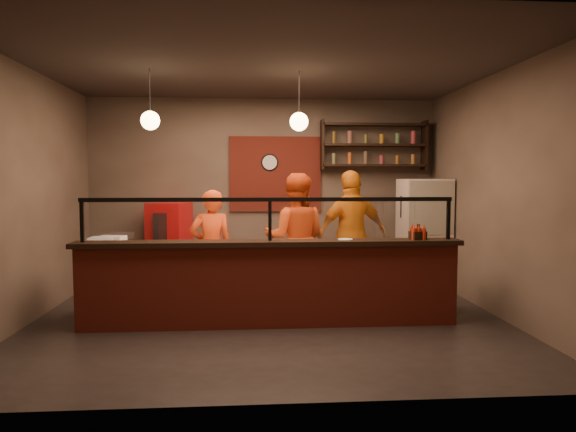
{
  "coord_description": "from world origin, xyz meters",
  "views": [
    {
      "loc": [
        -0.23,
        -6.49,
        1.79
      ],
      "look_at": [
        0.26,
        0.3,
        1.32
      ],
      "focal_mm": 32.0,
      "sensor_mm": 36.0,
      "label": 1
    }
  ],
  "objects": [
    {
      "name": "pizza_dough",
      "position": [
        -0.48,
        0.26,
        0.91
      ],
      "size": [
        0.6,
        0.6,
        0.01
      ],
      "primitive_type": "cylinder",
      "rotation": [
        0.0,
        0.0,
        -0.11
      ],
      "color": "white",
      "rests_on": "worktop"
    },
    {
      "name": "wall_left",
      "position": [
        -3.0,
        0.0,
        1.6
      ],
      "size": [
        0.0,
        5.0,
        5.0
      ],
      "primitive_type": "plane",
      "rotation": [
        1.57,
        0.0,
        1.57
      ],
      "color": "#67594B",
      "rests_on": "floor"
    },
    {
      "name": "sneeze_guard",
      "position": [
        0.0,
        -0.3,
        1.37
      ],
      "size": [
        4.5,
        0.05,
        0.52
      ],
      "color": "white",
      "rests_on": "counter_ledge"
    },
    {
      "name": "pendant_left",
      "position": [
        -1.5,
        0.2,
        2.55
      ],
      "size": [
        0.24,
        0.24,
        0.77
      ],
      "color": "black",
      "rests_on": "ceiling"
    },
    {
      "name": "fridge",
      "position": [
        2.6,
        1.7,
        0.91
      ],
      "size": [
        0.77,
        0.72,
        1.81
      ],
      "primitive_type": "cube",
      "rotation": [
        0.0,
        0.0,
        -0.03
      ],
      "color": "beige",
      "rests_on": "floor"
    },
    {
      "name": "cook_left",
      "position": [
        -0.79,
        0.81,
        0.83
      ],
      "size": [
        0.68,
        0.54,
        1.66
      ],
      "primitive_type": "imported",
      "rotation": [
        0.0,
        0.0,
        3.39
      ],
      "color": "#E34415",
      "rests_on": "floor"
    },
    {
      "name": "red_cooler",
      "position": [
        -1.59,
        2.15,
        0.71
      ],
      "size": [
        0.75,
        0.71,
        1.42
      ],
      "primitive_type": "cube",
      "rotation": [
        0.0,
        0.0,
        -0.3
      ],
      "color": "#B70C0E",
      "rests_on": "floor"
    },
    {
      "name": "floor",
      "position": [
        0.0,
        0.0,
        0.0
      ],
      "size": [
        6.0,
        6.0,
        0.0
      ],
      "primitive_type": "plane",
      "color": "black",
      "rests_on": "ground"
    },
    {
      "name": "brick_patch",
      "position": [
        0.2,
        2.47,
        1.9
      ],
      "size": [
        1.6,
        0.04,
        1.3
      ],
      "primitive_type": "cube",
      "color": "maroon",
      "rests_on": "wall_back"
    },
    {
      "name": "prep_tub_a",
      "position": [
        -2.15,
        0.27,
        0.98
      ],
      "size": [
        0.32,
        0.26,
        0.16
      ],
      "primitive_type": "cube",
      "rotation": [
        0.0,
        0.0,
        -0.03
      ],
      "color": "white",
      "rests_on": "worktop"
    },
    {
      "name": "pepper_mill",
      "position": [
        1.84,
        -0.32,
        1.16
      ],
      "size": [
        0.05,
        0.05,
        0.19
      ],
      "primitive_type": "cylinder",
      "rotation": [
        0.0,
        0.0,
        0.15
      ],
      "color": "black",
      "rests_on": "counter_ledge"
    },
    {
      "name": "worktop",
      "position": [
        0.0,
        0.2,
        0.88
      ],
      "size": [
        4.6,
        0.75,
        0.05
      ],
      "primitive_type": "cube",
      "color": "silver",
      "rests_on": "worktop_cabinet"
    },
    {
      "name": "small_plate",
      "position": [
        0.93,
        -0.3,
        1.07
      ],
      "size": [
        0.18,
        0.18,
        0.01
      ],
      "primitive_type": "cylinder",
      "rotation": [
        0.0,
        0.0,
        -0.0
      ],
      "color": "silver",
      "rests_on": "counter_ledge"
    },
    {
      "name": "cook_right",
      "position": [
        1.3,
        1.16,
        0.97
      ],
      "size": [
        1.23,
        0.78,
        1.94
      ],
      "primitive_type": "imported",
      "rotation": [
        0.0,
        0.0,
        3.43
      ],
      "color": "orange",
      "rests_on": "floor"
    },
    {
      "name": "service_counter",
      "position": [
        0.0,
        -0.3,
        0.5
      ],
      "size": [
        4.6,
        0.25,
        1.0
      ],
      "primitive_type": "cube",
      "color": "maroon",
      "rests_on": "floor"
    },
    {
      "name": "counter_ledge",
      "position": [
        0.0,
        -0.3,
        1.03
      ],
      "size": [
        4.7,
        0.37,
        0.06
      ],
      "primitive_type": "cube",
      "color": "black",
      "rests_on": "service_counter"
    },
    {
      "name": "wall_shelving",
      "position": [
        1.9,
        2.32,
        2.4
      ],
      "size": [
        1.84,
        0.28,
        0.85
      ],
      "color": "black",
      "rests_on": "wall_back"
    },
    {
      "name": "rolling_pin",
      "position": [
        -1.61,
        0.38,
        0.93
      ],
      "size": [
        0.33,
        0.07,
        0.06
      ],
      "primitive_type": "cylinder",
      "rotation": [
        0.0,
        1.57,
        -0.05
      ],
      "color": "yellow",
      "rests_on": "worktop"
    },
    {
      "name": "condiment_caddy",
      "position": [
        1.83,
        -0.3,
        1.11
      ],
      "size": [
        0.21,
        0.18,
        0.1
      ],
      "primitive_type": "cube",
      "rotation": [
        0.0,
        0.0,
        0.26
      ],
      "color": "black",
      "rests_on": "counter_ledge"
    },
    {
      "name": "wall_back",
      "position": [
        0.0,
        2.5,
        1.6
      ],
      "size": [
        6.0,
        0.0,
        6.0
      ],
      "primitive_type": "plane",
      "rotation": [
        1.57,
        0.0,
        0.0
      ],
      "color": "#67594B",
      "rests_on": "floor"
    },
    {
      "name": "wall_front",
      "position": [
        0.0,
        -2.5,
        1.6
      ],
      "size": [
        6.0,
        0.0,
        6.0
      ],
      "primitive_type": "plane",
      "rotation": [
        -1.57,
        0.0,
        0.0
      ],
      "color": "#67594B",
      "rests_on": "floor"
    },
    {
      "name": "worktop_cabinet",
      "position": [
        0.0,
        0.2,
        0.42
      ],
      "size": [
        4.6,
        0.75,
        0.85
      ],
      "primitive_type": "cube",
      "color": "gray",
      "rests_on": "floor"
    },
    {
      "name": "prep_tub_c",
      "position": [
        -2.15,
        0.18,
        0.97
      ],
      "size": [
        0.32,
        0.28,
        0.14
      ],
      "primitive_type": "cube",
      "rotation": [
        0.0,
        0.0,
        -0.23
      ],
      "color": "silver",
      "rests_on": "worktop"
    },
    {
      "name": "prep_tub_b",
      "position": [
        -2.05,
        0.32,
        0.98
      ],
      "size": [
        0.36,
        0.3,
        0.16
      ],
      "primitive_type": "cube",
      "rotation": [
        0.0,
        0.0,
        -0.13
      ],
      "color": "white",
      "rests_on": "worktop"
    },
    {
      "name": "cook_mid",
      "position": [
        0.41,
        0.88,
        0.95
      ],
      "size": [
        1.01,
        0.84,
        1.89
      ],
      "primitive_type": "imported",
      "rotation": [
        0.0,
        0.0,
        3.0
      ],
      "color": "#C94212",
      "rests_on": "floor"
    },
    {
      "name": "wall_clock",
      "position": [
        0.1,
        2.46,
        2.1
      ],
      "size": [
        0.3,
        0.04,
        0.3
      ],
      "primitive_type": "cylinder",
      "rotation": [
        1.57,
        0.0,
        0.0
      ],
      "color": "black",
      "rests_on": "wall_back"
    },
    {
      "name": "wall_right",
      "position": [
        3.0,
        0.0,
        1.6
      ],
      "size": [
        0.0,
        5.0,
        5.0
      ],
      "primitive_type": "plane",
      "rotation": [
        1.57,
        0.0,
        -1.57
      ],
      "color": "#67594B",
      "rests_on": "floor"
    },
    {
      "name": "pendant_right",
      "position": [
        0.4,
        0.2,
        2.55
      ],
      "size": [
        0.24,
        0.24,
        0.77
      ],
      "color": "black",
      "rests_on": "ceiling"
    },
    {
      "name": "ceiling",
      "position": [
        0.0,
        0.0,
        3.2
      ],
      "size": [
        6.0,
        6.0,
        0.0
      ],
      "primitive_type": "plane",
      "rotation": [
        3.14,
        0.0,
        0.0
      ],
      "color": "#352D29",
      "rests_on": "wall_back"
    }
  ]
}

